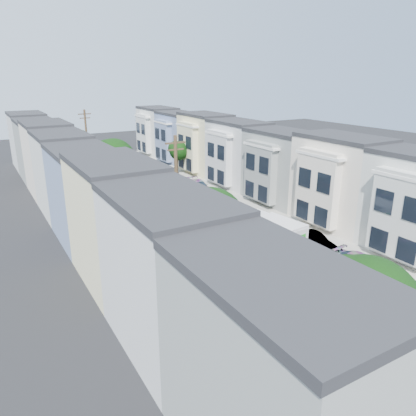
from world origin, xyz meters
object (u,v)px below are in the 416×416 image
parked_right_a (363,265)px  parked_right_d (169,174)px  parked_left_d (148,217)px  fedex_truck (272,232)px  parked_right_b (314,242)px  tree_d (113,161)px  tree_far_r (178,151)px  parked_right_c (198,187)px  tree_c (151,193)px  tree_e (78,145)px  tree_a (363,312)px  parked_left_c (192,249)px  utility_pole_near (177,201)px  utility_pole_far (88,149)px  lead_sedan (225,213)px  tree_b (209,223)px  parked_left_b (271,309)px

parked_right_a → parked_right_d: 34.41m
parked_left_d → parked_right_a: size_ratio=1.07×
fedex_truck → parked_right_b: bearing=-37.2°
tree_d → tree_far_r: (13.20, 11.17, -1.92)m
parked_right_a → parked_right_d: (0.00, 34.41, -0.05)m
tree_d → parked_left_d: 7.68m
parked_left_d → parked_right_b: parked_right_b is taller
tree_d → parked_right_c: tree_d is taller
fedex_truck → parked_left_d: bearing=112.9°
tree_c → tree_e: bearing=90.0°
tree_far_r → parked_right_c: bearing=-101.6°
tree_d → tree_e: (-0.00, 15.95, -0.61)m
fedex_truck → parked_right_d: 27.61m
tree_a → parked_left_c: 18.23m
tree_e → parked_left_d: tree_e is taller
tree_d → parked_left_c: (1.40, -15.13, -4.81)m
tree_c → utility_pole_near: size_ratio=0.69×
tree_d → utility_pole_far: bearing=90.0°
lead_sedan → parked_left_c: size_ratio=0.79×
utility_pole_near → parked_left_c: 4.66m
parked_right_b → parked_right_c: parked_right_c is taller
fedex_truck → parked_left_c: (-6.65, 2.05, -0.88)m
parked_left_d → lead_sedan: bearing=-26.1°
parked_right_c → tree_e: bearing=133.5°
utility_pole_far → utility_pole_near: bearing=-90.0°
tree_b → parked_left_b: 6.80m
tree_far_r → parked_right_c: size_ratio=1.00×
tree_d → parked_right_a: tree_d is taller
lead_sedan → parked_left_d: bearing=160.1°
tree_c → lead_sedan: bearing=11.2°
utility_pole_far → parked_left_d: (1.40, -16.34, -4.45)m
tree_d → parked_left_c: tree_d is taller
tree_a → parked_right_d: (11.20, 43.03, -4.40)m
parked_right_b → parked_left_d: bearing=127.2°
parked_left_d → parked_right_d: parked_left_d is taller
utility_pole_near → lead_sedan: 11.99m
utility_pole_near → parked_right_a: 14.87m
tree_e → utility_pole_near: (0.00, -31.41, 0.23)m
tree_b → parked_right_d: 32.82m
parked_left_b → parked_right_d: (9.80, 35.69, -0.12)m
parked_right_d → tree_c: bearing=-120.7°
tree_e → tree_far_r: bearing=-19.9°
lead_sedan → parked_right_c: 10.43m
parked_left_b → parked_right_c: size_ratio=0.93×
utility_pole_near → parked_right_b: (11.20, -3.52, -4.43)m
tree_b → tree_far_r: 34.16m
utility_pole_near → parked_right_c: size_ratio=1.97×
tree_a → tree_e: (-0.00, 48.74, -0.13)m
parked_right_a → parked_right_b: size_ratio=1.09×
utility_pole_near → fedex_truck: (8.05, -1.71, -3.55)m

